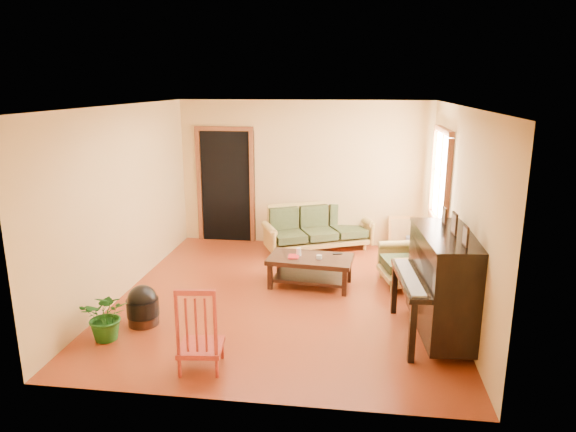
# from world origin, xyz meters

# --- Properties ---
(floor) EXTENTS (5.00, 5.00, 0.00)m
(floor) POSITION_xyz_m (0.00, 0.00, 0.00)
(floor) COLOR #65200D
(floor) RESTS_ON ground
(doorway) EXTENTS (1.08, 0.16, 2.05)m
(doorway) POSITION_xyz_m (-1.45, 2.48, 1.02)
(doorway) COLOR black
(doorway) RESTS_ON floor
(window) EXTENTS (0.12, 1.36, 1.46)m
(window) POSITION_xyz_m (2.21, 1.30, 1.50)
(window) COLOR white
(window) RESTS_ON right_wall
(sofa) EXTENTS (2.03, 1.50, 0.80)m
(sofa) POSITION_xyz_m (0.31, 2.12, 0.40)
(sofa) COLOR #A9843E
(sofa) RESTS_ON floor
(coffee_table) EXTENTS (1.26, 0.77, 0.44)m
(coffee_table) POSITION_xyz_m (0.32, 0.42, 0.22)
(coffee_table) COLOR black
(coffee_table) RESTS_ON floor
(armchair) EXTENTS (0.96, 0.99, 0.83)m
(armchair) POSITION_xyz_m (1.70, 0.65, 0.41)
(armchair) COLOR #A9843E
(armchair) RESTS_ON floor
(piano) EXTENTS (0.95, 1.48, 1.25)m
(piano) POSITION_xyz_m (1.98, -0.93, 0.63)
(piano) COLOR black
(piano) RESTS_ON floor
(footstool) EXTENTS (0.50, 0.50, 0.37)m
(footstool) POSITION_xyz_m (-1.60, -1.09, 0.19)
(footstool) COLOR black
(footstool) RESTS_ON floor
(red_chair) EXTENTS (0.49, 0.53, 0.94)m
(red_chair) POSITION_xyz_m (-0.60, -1.97, 0.47)
(red_chair) COLOR maroon
(red_chair) RESTS_ON floor
(leaning_frame) EXTENTS (0.47, 0.17, 0.62)m
(leaning_frame) POSITION_xyz_m (1.77, 2.38, 0.31)
(leaning_frame) COLOR gold
(leaning_frame) RESTS_ON floor
(ceramic_crock) EXTENTS (0.22, 0.22, 0.27)m
(ceramic_crock) POSITION_xyz_m (1.95, 2.24, 0.13)
(ceramic_crock) COLOR #33479B
(ceramic_crock) RESTS_ON floor
(potted_plant) EXTENTS (0.60, 0.55, 0.59)m
(potted_plant) POSITION_xyz_m (-1.85, -1.52, 0.30)
(potted_plant) COLOR #1B5618
(potted_plant) RESTS_ON floor
(book) EXTENTS (0.16, 0.21, 0.02)m
(book) POSITION_xyz_m (0.00, 0.37, 0.45)
(book) COLOR maroon
(book) RESTS_ON coffee_table
(candle) EXTENTS (0.08, 0.08, 0.12)m
(candle) POSITION_xyz_m (0.14, 0.47, 0.50)
(candle) COLOR silver
(candle) RESTS_ON coffee_table
(glass_jar) EXTENTS (0.09, 0.09, 0.05)m
(glass_jar) POSITION_xyz_m (0.45, 0.37, 0.47)
(glass_jar) COLOR silver
(glass_jar) RESTS_ON coffee_table
(remote) EXTENTS (0.14, 0.06, 0.01)m
(remote) POSITION_xyz_m (0.70, 0.60, 0.45)
(remote) COLOR black
(remote) RESTS_ON coffee_table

